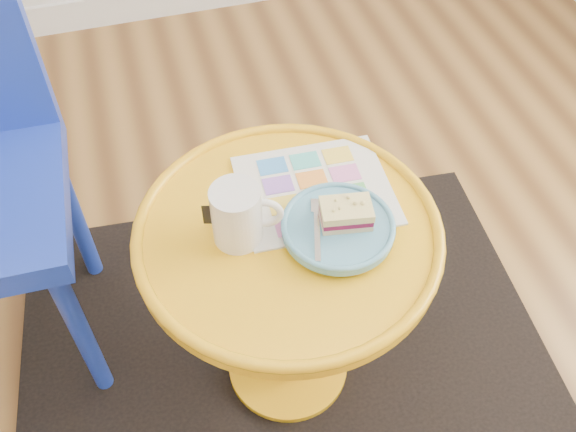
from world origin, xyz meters
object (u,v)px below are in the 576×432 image
object	(u,v)px
side_table	(288,278)
plate	(338,228)
mug	(238,214)
newspaper	(315,190)

from	to	relation	value
side_table	plate	xyz separation A→B (m)	(0.08, -0.04, 0.17)
mug	plate	world-z (taller)	mug
side_table	newspaper	world-z (taller)	newspaper
side_table	newspaper	xyz separation A→B (m)	(0.08, 0.08, 0.16)
mug	plate	size ratio (longest dim) A/B	0.62
side_table	mug	xyz separation A→B (m)	(-0.09, 0.01, 0.22)
newspaper	mug	world-z (taller)	mug
side_table	plate	size ratio (longest dim) A/B	2.78
side_table	mug	size ratio (longest dim) A/B	4.50
newspaper	mug	xyz separation A→B (m)	(-0.17, -0.07, 0.06)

